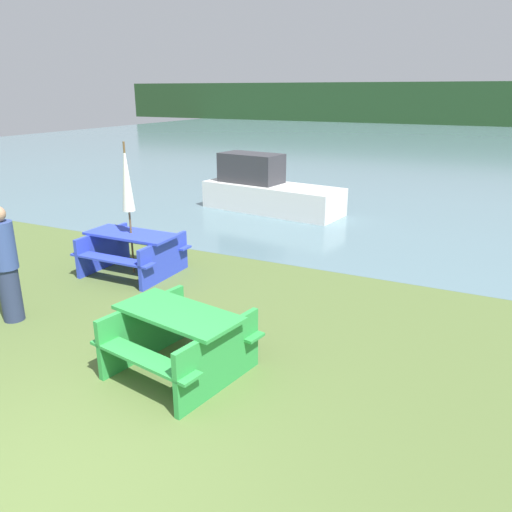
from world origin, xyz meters
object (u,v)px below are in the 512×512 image
Objects in this scene: umbrella_white at (127,179)px; boat at (267,190)px; picnic_table_green at (179,337)px; picnic_table_blue at (132,249)px; person at (6,265)px.

umbrella_white is 5.82m from boat.
picnic_table_green is 0.72× the size of umbrella_white.
picnic_table_green is 3.91m from umbrella_white.
umbrella_white is at bearing -82.62° from boat.
person is (-0.29, -2.37, 0.40)m from picnic_table_blue.
picnic_table_green is at bearing -2.08° from person.
picnic_table_blue is at bearing -82.62° from boat.
boat is (-2.69, 8.18, 0.10)m from picnic_table_green.
umbrella_white reaches higher than picnic_table_blue.
picnic_table_green is at bearing -42.12° from picnic_table_blue.
umbrella_white reaches higher than boat.
person is at bearing 177.92° from picnic_table_green.
picnic_table_blue is 0.99× the size of person.
picnic_table_blue is 2.42m from person.
picnic_table_green is 0.42× the size of boat.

